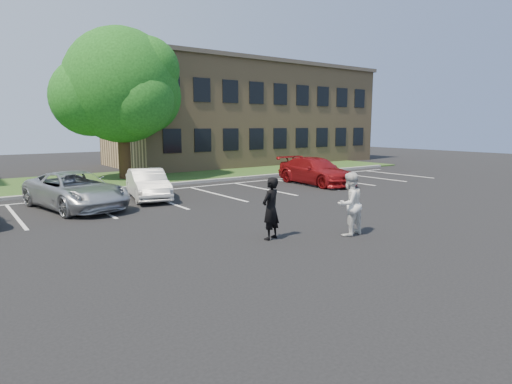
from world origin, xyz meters
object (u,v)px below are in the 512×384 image
at_px(tree, 122,89).
at_px(man_white_shirt, 349,204).
at_px(car_white_sedan, 148,184).
at_px(car_red_compact, 316,171).
at_px(office_building, 244,114).
at_px(man_black_suit, 271,208).
at_px(car_silver_minivan, 76,190).

bearing_deg(tree, man_white_shirt, -87.47).
bearing_deg(car_white_sedan, car_red_compact, 6.69).
height_order(office_building, car_white_sedan, office_building).
xyz_separation_m(man_white_shirt, car_red_compact, (6.97, 8.62, -0.21)).
relative_size(office_building, tree, 2.55).
distance_m(man_white_shirt, car_red_compact, 11.09).
xyz_separation_m(tree, man_white_shirt, (0.75, -16.91, -4.41)).
height_order(man_white_shirt, car_red_compact, man_white_shirt).
relative_size(car_white_sedan, car_red_compact, 0.80).
bearing_deg(car_red_compact, man_white_shirt, -126.16).
height_order(car_white_sedan, car_red_compact, car_red_compact).
bearing_deg(office_building, man_black_suit, -122.85).
height_order(office_building, man_black_suit, office_building).
xyz_separation_m(man_black_suit, man_white_shirt, (2.15, -1.00, 0.04)).
relative_size(office_building, man_black_suit, 12.51).
height_order(man_black_suit, car_silver_minivan, man_black_suit).
bearing_deg(office_building, car_silver_minivan, -141.71).
relative_size(man_black_suit, car_white_sedan, 0.45).
bearing_deg(man_white_shirt, tree, -90.66).
bearing_deg(man_black_suit, man_white_shirt, 135.75).
bearing_deg(man_white_shirt, office_building, -120.80).
relative_size(tree, man_black_suit, 4.91).
distance_m(man_black_suit, man_white_shirt, 2.38).
height_order(man_white_shirt, car_silver_minivan, man_white_shirt).
distance_m(car_white_sedan, car_red_compact, 9.38).
relative_size(man_white_shirt, car_white_sedan, 0.47).
bearing_deg(man_white_shirt, car_white_sedan, -79.21).
bearing_deg(car_silver_minivan, man_white_shirt, -70.38).
distance_m(tree, car_white_sedan, 8.91).
bearing_deg(office_building, tree, -154.92).
height_order(tree, car_white_sedan, tree).
distance_m(tree, car_red_compact, 12.23).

